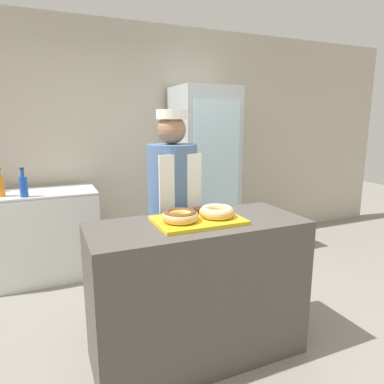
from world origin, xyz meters
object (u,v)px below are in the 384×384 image
serving_tray (198,220)px  donut_light_glaze (217,211)px  donut_chocolate_glaze (180,216)px  bottle_blue_b (23,186)px  brownie_back_right (200,210)px  bottle_orange (1,186)px  chest_freezer (43,235)px  baker_person (173,213)px  brownie_back_left (180,212)px  beverage_fridge (204,173)px

serving_tray → donut_light_glaze: (0.13, -0.01, 0.05)m
donut_chocolate_glaze → bottle_blue_b: bearing=121.5°
brownie_back_right → bottle_orange: 2.02m
donut_chocolate_glaze → chest_freezer: size_ratio=0.22×
donut_light_glaze → baker_person: (-0.10, 0.55, -0.14)m
donut_light_glaze → brownie_back_left: donut_light_glaze is taller
donut_chocolate_glaze → chest_freezer: donut_chocolate_glaze is taller
baker_person → serving_tray: bearing=-92.7°
serving_tray → chest_freezer: size_ratio=0.52×
chest_freezer → bottle_blue_b: size_ratio=3.94×
bottle_blue_b → chest_freezer: bearing=58.8°
beverage_fridge → chest_freezer: beverage_fridge is taller
donut_light_glaze → chest_freezer: 2.13m
bottle_orange → bottle_blue_b: bottle_blue_b is taller
chest_freezer → donut_light_glaze: bearing=-58.2°
chest_freezer → serving_tray: bearing=-61.2°
brownie_back_left → donut_chocolate_glaze: bearing=-110.5°
serving_tray → bottle_orange: bearing=127.9°
serving_tray → donut_chocolate_glaze: size_ratio=2.38×
serving_tray → bottle_blue_b: (-1.08, 1.53, 0.04)m
donut_chocolate_glaze → donut_light_glaze: (0.26, 0.00, 0.00)m
beverage_fridge → donut_light_glaze: bearing=-112.7°
brownie_back_left → brownie_back_right: (0.15, 0.00, 0.00)m
donut_chocolate_glaze → brownie_back_right: size_ratio=3.30×
beverage_fridge → donut_chocolate_glaze: bearing=-119.5°
donut_light_glaze → chest_freezer: donut_light_glaze is taller
brownie_back_left → chest_freezer: (-0.88, 1.61, -0.54)m
donut_chocolate_glaze → baker_person: baker_person is taller
brownie_back_left → bottle_orange: 1.92m
serving_tray → beverage_fridge: (0.86, 1.73, 0.02)m
serving_tray → baker_person: baker_person is taller
bottle_blue_b → bottle_orange: bearing=152.1°
serving_tray → donut_light_glaze: donut_light_glaze is taller
serving_tray → brownie_back_left: 0.15m
serving_tray → bottle_blue_b: bearing=125.1°
serving_tray → beverage_fridge: beverage_fridge is taller
donut_chocolate_glaze → donut_light_glaze: size_ratio=1.00×
donut_light_glaze → brownie_back_left: 0.25m
donut_chocolate_glaze → bottle_blue_b: size_ratio=0.86×
beverage_fridge → bottle_orange: 2.13m
baker_person → bottle_orange: 1.70m
brownie_back_right → baker_person: (-0.05, 0.41, -0.11)m
baker_person → donut_chocolate_glaze: bearing=-105.6°
bottle_orange → bottle_blue_b: bearing=-27.9°
serving_tray → chest_freezer: 2.05m
chest_freezer → bottle_orange: bottle_orange is taller
brownie_back_right → chest_freezer: 1.98m
chest_freezer → baker_person: bearing=-50.7°
brownie_back_left → bottle_orange: bottle_orange is taller
serving_tray → donut_light_glaze: 0.14m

